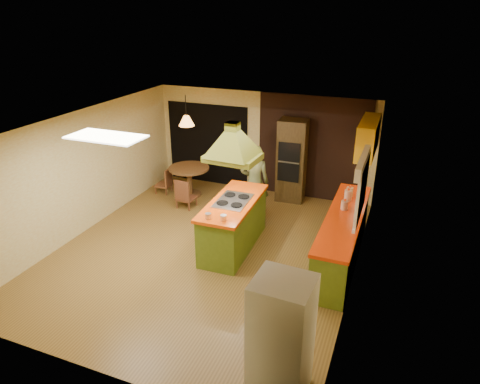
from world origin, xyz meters
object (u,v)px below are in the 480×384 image
at_px(kitchen_island, 233,224).
at_px(canister_large, 348,195).
at_px(refrigerator, 281,339).
at_px(man, 255,182).
at_px(dining_table, 189,176).
at_px(wall_oven, 292,160).

bearing_deg(kitchen_island, canister_large, 24.20).
bearing_deg(canister_large, refrigerator, -92.39).
xyz_separation_m(man, canister_large, (2.04, -0.38, 0.18)).
height_order(man, canister_large, man).
bearing_deg(refrigerator, man, 116.41).
bearing_deg(kitchen_island, man, 90.31).
xyz_separation_m(refrigerator, dining_table, (-3.78, 4.90, -0.28)).
xyz_separation_m(wall_oven, canister_large, (1.56, -1.67, 0.03)).
bearing_deg(wall_oven, dining_table, -167.30).
height_order(kitchen_island, dining_table, kitchen_island).
bearing_deg(kitchen_island, dining_table, 133.70).
height_order(wall_oven, canister_large, wall_oven).
height_order(kitchen_island, refrigerator, refrigerator).
height_order(kitchen_island, man, man).
distance_m(refrigerator, wall_oven, 5.78).
relative_size(man, wall_oven, 0.86).
relative_size(wall_oven, dining_table, 2.01).
bearing_deg(dining_table, wall_oven, 16.50).
relative_size(man, refrigerator, 1.05).
relative_size(kitchen_island, refrigerator, 1.25).
bearing_deg(wall_oven, refrigerator, -79.85).
height_order(wall_oven, dining_table, wall_oven).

